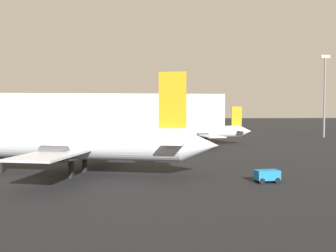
{
  "coord_description": "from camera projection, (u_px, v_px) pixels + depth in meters",
  "views": [
    {
      "loc": [
        0.2,
        -9.73,
        7.47
      ],
      "look_at": [
        5.66,
        48.41,
        4.8
      ],
      "focal_mm": 37.96,
      "sensor_mm": 36.0,
      "label": 1
    }
  ],
  "objects": [
    {
      "name": "terminal_building",
      "position": [
        111.0,
        111.0,
        144.79
      ],
      "size": [
        90.04,
        19.21,
        13.69
      ],
      "primitive_type": "cube",
      "color": "beige",
      "rests_on": "ground_plane"
    },
    {
      "name": "airplane_on_taxiway",
      "position": [
        69.0,
        143.0,
        40.58
      ],
      "size": [
        34.19,
        22.25,
        11.55
      ],
      "rotation": [
        0.0,
        0.0,
        2.88
      ],
      "color": "silver",
      "rests_on": "ground_plane"
    },
    {
      "name": "light_mast_right",
      "position": [
        325.0,
        92.0,
        95.5
      ],
      "size": [
        2.4,
        0.5,
        22.11
      ],
      "color": "slate",
      "rests_on": "ground_plane"
    },
    {
      "name": "airplane_far_left",
      "position": [
        196.0,
        132.0,
        73.7
      ],
      "size": [
        25.65,
        21.24,
        8.15
      ],
      "rotation": [
        0.0,
        0.0,
        3.28
      ],
      "color": "silver",
      "rests_on": "ground_plane"
    },
    {
      "name": "baggage_cart",
      "position": [
        267.0,
        175.0,
        36.32
      ],
      "size": [
        2.52,
        1.59,
        1.3
      ],
      "rotation": [
        0.0,
        0.0,
        0.1
      ],
      "color": "#1972BF",
      "rests_on": "ground_plane"
    }
  ]
}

